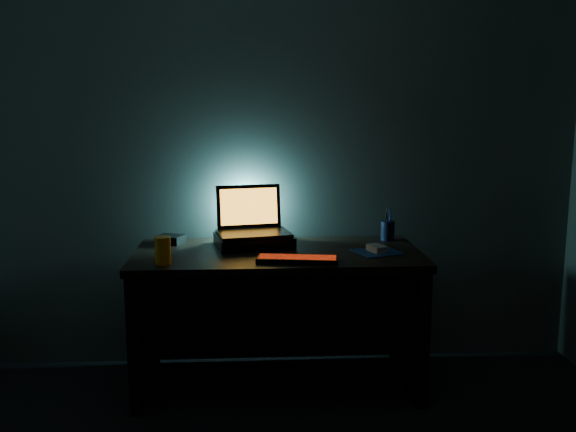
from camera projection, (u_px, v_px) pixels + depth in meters
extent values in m
cube|color=#424B48|center=(275.00, 150.00, 3.65)|extent=(3.50, 0.00, 2.50)
cube|color=black|center=(278.00, 255.00, 3.36)|extent=(1.50, 0.70, 0.04)
cube|color=black|center=(144.00, 326.00, 3.39)|extent=(0.06, 0.64, 0.71)
cube|color=black|center=(409.00, 320.00, 3.47)|extent=(0.06, 0.64, 0.71)
cube|color=black|center=(275.00, 304.00, 3.76)|extent=(1.38, 0.02, 0.65)
cube|color=black|center=(254.00, 241.00, 3.48)|extent=(0.45, 0.37, 0.06)
cube|color=black|center=(254.00, 233.00, 3.47)|extent=(0.42, 0.33, 0.02)
cube|color=black|center=(249.00, 206.00, 3.57)|extent=(0.36, 0.12, 0.24)
cube|color=orange|center=(249.00, 206.00, 3.56)|extent=(0.32, 0.09, 0.20)
cube|color=black|center=(297.00, 259.00, 3.14)|extent=(0.41, 0.18, 0.02)
cube|color=red|center=(297.00, 257.00, 3.14)|extent=(0.39, 0.16, 0.00)
cube|color=navy|center=(377.00, 252.00, 3.34)|extent=(0.28, 0.26, 0.00)
cube|color=gray|center=(377.00, 248.00, 3.33)|extent=(0.10, 0.13, 0.03)
cylinder|color=black|center=(388.00, 231.00, 3.62)|extent=(0.08, 0.08, 0.11)
cylinder|color=#FF9E0D|center=(163.00, 250.00, 3.09)|extent=(0.10, 0.10, 0.13)
cube|color=black|center=(170.00, 239.00, 3.54)|extent=(0.17, 0.15, 0.05)
sphere|color=#FF0C07|center=(165.00, 241.00, 3.49)|extent=(0.01, 0.01, 0.01)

